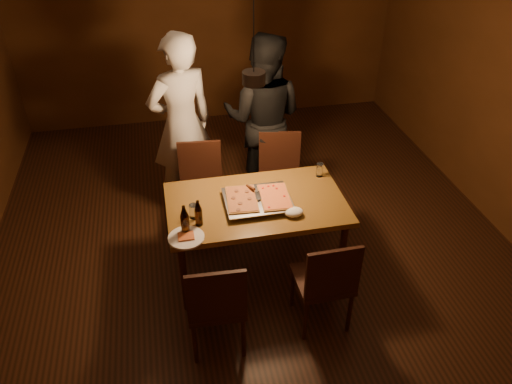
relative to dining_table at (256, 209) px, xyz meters
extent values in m
plane|color=#3A1C0F|center=(0.03, 0.24, -0.68)|extent=(6.00, 6.00, 0.00)
plane|color=#5A3014|center=(0.03, 3.24, 0.72)|extent=(5.00, 0.00, 5.00)
cube|color=brown|center=(0.00, 0.00, 0.05)|extent=(1.50, 0.90, 0.05)
cylinder|color=#38190F|center=(-0.67, -0.37, -0.33)|extent=(0.06, 0.06, 0.70)
cylinder|color=#38190F|center=(0.67, -0.37, -0.33)|extent=(0.06, 0.06, 0.70)
cylinder|color=#38190F|center=(-0.67, 0.37, -0.33)|extent=(0.06, 0.06, 0.70)
cylinder|color=#38190F|center=(0.67, 0.37, -0.33)|extent=(0.06, 0.06, 0.70)
cube|color=#38190F|center=(-0.40, 0.69, -0.25)|extent=(0.46, 0.46, 0.04)
cube|color=#38190F|center=(-0.38, 0.88, -0.01)|extent=(0.42, 0.07, 0.45)
cube|color=#38190F|center=(0.40, 0.72, -0.25)|extent=(0.49, 0.49, 0.04)
cube|color=#38190F|center=(0.43, 0.91, -0.01)|extent=(0.42, 0.10, 0.45)
cube|color=#38190F|center=(-0.46, -0.75, -0.25)|extent=(0.44, 0.44, 0.04)
cube|color=#38190F|center=(-0.47, -0.93, -0.01)|extent=(0.42, 0.05, 0.45)
cube|color=#38190F|center=(0.38, -0.69, -0.25)|extent=(0.43, 0.43, 0.04)
cube|color=#38190F|center=(0.39, -0.88, -0.01)|extent=(0.42, 0.04, 0.45)
cube|color=silver|center=(0.01, -0.03, 0.10)|extent=(0.58, 0.48, 0.05)
cube|color=maroon|center=(-0.12, -0.01, 0.13)|extent=(0.28, 0.41, 0.02)
cube|color=gold|center=(0.15, -0.04, 0.13)|extent=(0.27, 0.40, 0.02)
cylinder|color=black|center=(-0.62, -0.29, 0.15)|extent=(0.07, 0.07, 0.16)
cone|color=black|center=(-0.62, -0.29, 0.28)|extent=(0.07, 0.07, 0.09)
cylinder|color=black|center=(-0.50, -0.21, 0.15)|extent=(0.06, 0.06, 0.15)
cone|color=black|center=(-0.50, -0.21, 0.26)|extent=(0.06, 0.06, 0.08)
cylinder|color=silver|center=(-0.53, -0.11, 0.13)|extent=(0.08, 0.08, 0.12)
cylinder|color=silver|center=(0.65, 0.28, 0.14)|extent=(0.06, 0.06, 0.13)
cylinder|color=white|center=(-0.62, -0.36, 0.08)|extent=(0.28, 0.28, 0.02)
cube|color=gold|center=(-0.62, -0.36, 0.10)|extent=(0.12, 0.10, 0.01)
ellipsoid|color=white|center=(0.26, -0.25, 0.11)|extent=(0.16, 0.12, 0.07)
imported|color=silver|center=(-0.51, 1.18, 0.26)|extent=(0.80, 0.66, 1.87)
imported|color=black|center=(0.34, 1.25, 0.22)|extent=(1.06, 0.96, 1.79)
cylinder|color=black|center=(0.03, 0.24, 1.07)|extent=(0.18, 0.18, 0.10)
cylinder|color=black|center=(0.03, 0.24, 1.62)|extent=(0.01, 0.01, 1.00)
camera|label=1|loc=(-0.70, -3.34, 2.53)|focal=35.00mm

